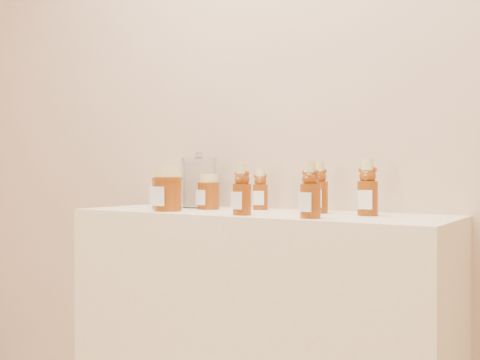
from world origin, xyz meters
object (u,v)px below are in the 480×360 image
Objects in this scene: bear_bottle_front_left at (242,186)px; glass_canister at (199,181)px; bear_bottle_back_left at (260,186)px; display_table at (253,356)px; honey_jar_left at (165,188)px.

bear_bottle_front_left is 0.41m from glass_canister.
bear_bottle_back_left is 0.94× the size of bear_bottle_front_left.
honey_jar_left reaches higher than display_table.
display_table is 0.63m from glass_canister.
bear_bottle_back_left is at bearing 48.51° from honey_jar_left.
glass_canister is at bearing 148.35° from bear_bottle_front_left.
bear_bottle_front_left is (0.08, -0.24, 0.01)m from bear_bottle_back_left.
display_table is 0.63m from honey_jar_left.
glass_canister reaches higher than honey_jar_left.
glass_canister reaches higher than display_table.
bear_bottle_front_left is at bearing -71.52° from display_table.
display_table is at bearing -18.38° from glass_canister.
bear_bottle_front_left is 0.40m from honey_jar_left.
bear_bottle_back_left is (-0.04, 0.11, 0.53)m from display_table.
honey_jar_left is (-0.39, 0.11, -0.01)m from bear_bottle_front_left.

